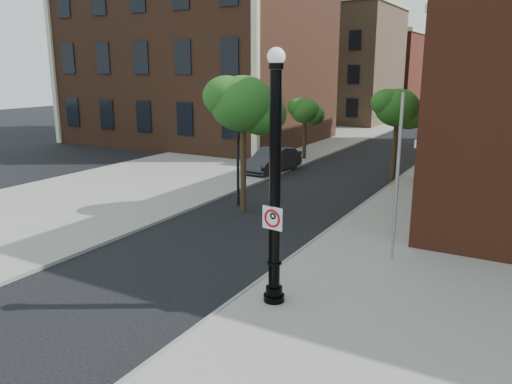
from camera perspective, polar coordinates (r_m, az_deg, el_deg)
The scene contains 16 objects.
ground at distance 14.05m, azimuth -9.76°, elevation -10.56°, with size 120.00×120.00×0.00m, color black.
sidewalk_right at distance 20.72m, azimuth 22.19°, elevation -3.14°, with size 8.00×60.00×0.12m, color gray.
sidewalk_left at distance 33.21m, azimuth -2.21°, elevation 4.02°, with size 10.00×50.00×0.12m, color gray.
curb_edge at distance 21.51m, azimuth 11.75°, elevation -1.75°, with size 0.10×60.00×0.14m, color gray.
victorian_building at distance 41.68m, azimuth -6.39°, elevation 17.94°, with size 18.60×14.60×17.95m.
bg_building_tan_a at distance 57.48m, azimuth 9.24°, elevation 13.99°, with size 12.00×12.00×12.00m, color #7F6145.
bg_building_red at distance 70.76m, azimuth 13.31°, elevation 12.95°, with size 12.00×12.00×10.00m, color maroon.
lamppost at distance 11.85m, azimuth 2.18°, elevation -0.21°, with size 0.53×0.53×6.24m.
no_parking_sign at distance 11.85m, azimuth 1.89°, elevation -2.99°, with size 0.56×0.11×0.56m.
parked_car at distance 28.39m, azimuth 1.90°, elevation 3.65°, with size 1.51×4.32×1.42m, color #2B2B2F.
traffic_signal_left at distance 21.09m, azimuth -2.12°, elevation 5.89°, with size 0.27×0.35×4.20m.
traffic_signal_right at distance 20.01m, azimuth 19.39°, elevation 4.56°, with size 0.31×0.36×4.14m.
utility_pole at distance 15.25m, azimuth 15.83°, elevation 1.22°, with size 0.10×0.10×5.12m, color #999999.
street_tree_a at distance 20.03m, azimuth -1.36°, elevation 9.89°, with size 3.07×2.77×5.53m.
street_tree_b at distance 32.08m, azimuth 5.70°, elevation 9.13°, with size 2.21×1.99×3.98m.
street_tree_c at distance 26.58m, azimuth 15.93°, elevation 9.13°, with size 2.67×2.41×4.81m.
Camera 1 is at (8.26, -9.79, 5.78)m, focal length 35.00 mm.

